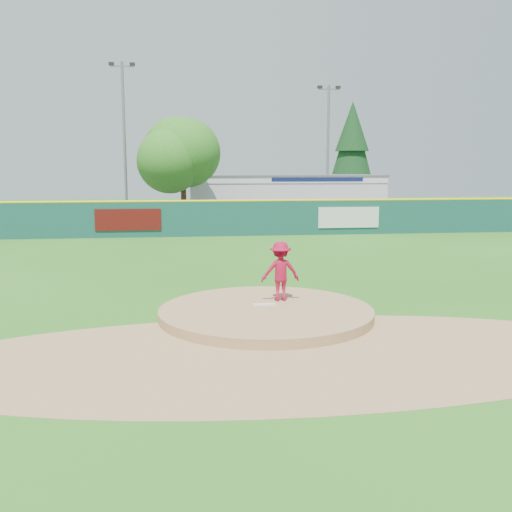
{
  "coord_description": "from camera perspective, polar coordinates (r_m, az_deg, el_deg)",
  "views": [
    {
      "loc": [
        -2.07,
        -14.12,
        3.8
      ],
      "look_at": [
        0.0,
        2.0,
        1.3
      ],
      "focal_mm": 40.0,
      "sensor_mm": 36.0,
      "label": 1
    }
  ],
  "objects": [
    {
      "name": "light_pole_left",
      "position": [
        41.37,
        -13.03,
        11.63
      ],
      "size": [
        1.75,
        0.25,
        11.0
      ],
      "color": "gray",
      "rests_on": "ground"
    },
    {
      "name": "deciduous_tree",
      "position": [
        39.13,
        -7.32,
        9.77
      ],
      "size": [
        5.6,
        5.6,
        7.36
      ],
      "color": "#382314",
      "rests_on": "ground"
    },
    {
      "name": "fence_banners",
      "position": [
        32.33,
        -1.5,
        3.76
      ],
      "size": [
        16.16,
        0.04,
        1.2
      ],
      "color": "#540E0C",
      "rests_on": "ground"
    },
    {
      "name": "pool_building_grp",
      "position": [
        46.87,
        2.62,
        6.11
      ],
      "size": [
        15.2,
        8.2,
        3.31
      ],
      "color": "silver",
      "rests_on": "ground"
    },
    {
      "name": "pitcher",
      "position": [
        15.4,
        2.45,
        -1.53
      ],
      "size": [
        1.07,
        0.64,
        1.61
      ],
      "primitive_type": "imported",
      "rotation": [
        0.0,
        0.0,
        3.19
      ],
      "color": "#A10D2F",
      "rests_on": "pitchers_mound"
    },
    {
      "name": "conifer_tree",
      "position": [
        52.37,
        9.57,
        10.52
      ],
      "size": [
        4.4,
        4.4,
        9.5
      ],
      "color": "#382314",
      "rests_on": "ground"
    },
    {
      "name": "light_pole_right",
      "position": [
        44.56,
        7.2,
        10.91
      ],
      "size": [
        1.75,
        0.25,
        10.0
      ],
      "color": "gray",
      "rests_on": "ground"
    },
    {
      "name": "outfield_fence",
      "position": [
        32.3,
        -3.63,
        3.9
      ],
      "size": [
        40.0,
        0.14,
        2.07
      ],
      "color": "#154541",
      "rests_on": "ground"
    },
    {
      "name": "ground",
      "position": [
        14.77,
        0.99,
        -6.16
      ],
      "size": [
        120.0,
        120.0,
        0.0
      ],
      "primitive_type": "plane",
      "color": "#286B19",
      "rests_on": "ground"
    },
    {
      "name": "parking_lot",
      "position": [
        41.35,
        -4.43,
        3.45
      ],
      "size": [
        44.0,
        16.0,
        0.02
      ],
      "primitive_type": "cube",
      "color": "#38383A",
      "rests_on": "ground"
    },
    {
      "name": "van",
      "position": [
        35.73,
        4.05,
        3.66
      ],
      "size": [
        4.99,
        3.51,
        1.26
      ],
      "primitive_type": "imported",
      "rotation": [
        0.0,
        0.0,
        1.23
      ],
      "color": "silver",
      "rests_on": "parking_lot"
    },
    {
      "name": "infield_dirt_arc",
      "position": [
        11.93,
        3.11,
        -9.81
      ],
      "size": [
        15.4,
        15.4,
        0.01
      ],
      "primitive_type": "cylinder",
      "color": "#9E774C",
      "rests_on": "ground"
    },
    {
      "name": "pitchers_mound",
      "position": [
        14.77,
        0.99,
        -6.16
      ],
      "size": [
        5.5,
        5.5,
        0.5
      ],
      "primitive_type": "cylinder",
      "color": "#9E774C",
      "rests_on": "ground"
    },
    {
      "name": "pitching_rubber",
      "position": [
        14.99,
        0.83,
        -4.87
      ],
      "size": [
        0.6,
        0.15,
        0.04
      ],
      "primitive_type": "cube",
      "color": "white",
      "rests_on": "pitchers_mound"
    }
  ]
}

